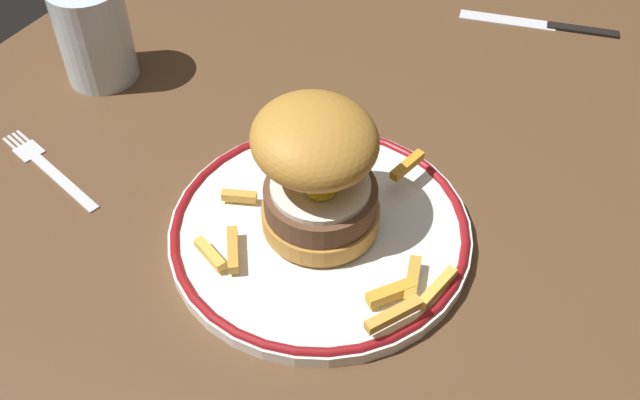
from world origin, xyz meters
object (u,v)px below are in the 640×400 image
object	(u,v)px
dinner_plate	(320,230)
water_glass	(95,39)
knife	(551,25)
fork	(48,167)
burger	(315,169)

from	to	relation	value
dinner_plate	water_glass	size ratio (longest dim) A/B	2.45
dinner_plate	knife	size ratio (longest dim) A/B	1.45
dinner_plate	water_glass	xyz separation A→B (cm)	(7.79, 31.44, 3.74)
dinner_plate	knife	xyz separation A→B (cm)	(40.97, -6.60, -0.58)
water_glass	fork	distance (cm)	15.26
fork	knife	world-z (taller)	knife
water_glass	knife	distance (cm)	50.66
dinner_plate	fork	size ratio (longest dim) A/B	1.79
water_glass	knife	world-z (taller)	water_glass
burger	fork	world-z (taller)	burger
burger	water_glass	world-z (taller)	burger
burger	fork	bearing A→B (deg)	104.12
dinner_plate	knife	bearing A→B (deg)	-9.16
burger	knife	world-z (taller)	burger
dinner_plate	fork	bearing A→B (deg)	102.58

